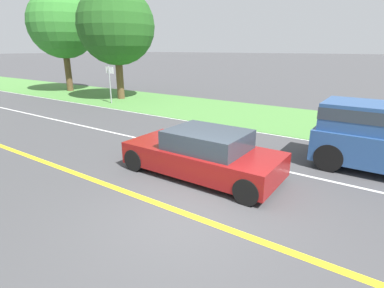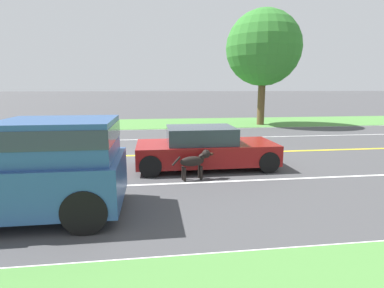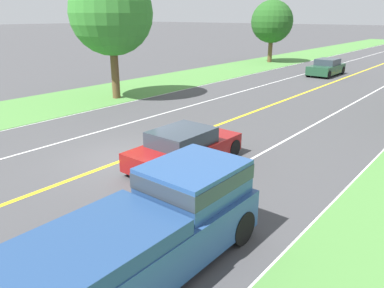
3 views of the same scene
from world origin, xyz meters
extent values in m
plane|color=#424244|center=(0.00, 0.00, 0.00)|extent=(400.00, 400.00, 0.00)
cube|color=yellow|center=(0.00, 0.00, 0.00)|extent=(0.18, 160.00, 0.01)
cube|color=white|center=(7.00, 0.00, 0.00)|extent=(0.14, 160.00, 0.01)
cube|color=white|center=(-7.00, 0.00, 0.00)|extent=(0.14, 160.00, 0.01)
cube|color=white|center=(3.50, 0.00, 0.00)|extent=(0.10, 160.00, 0.01)
cube|color=white|center=(-3.50, 0.00, 0.00)|extent=(0.10, 160.00, 0.01)
cube|color=#4C843D|center=(-10.00, 0.00, 0.01)|extent=(6.00, 160.00, 0.03)
cube|color=maroon|center=(1.96, 0.91, 0.48)|extent=(1.85, 4.30, 0.62)
cube|color=#2D3842|center=(1.96, 0.74, 1.04)|extent=(1.59, 2.06, 0.50)
cylinder|color=black|center=(2.80, 2.65, 0.32)|extent=(0.22, 0.64, 0.64)
cylinder|color=black|center=(2.80, -0.82, 0.32)|extent=(0.22, 0.64, 0.64)
cylinder|color=black|center=(1.13, 2.65, 0.32)|extent=(0.22, 0.64, 0.64)
cylinder|color=black|center=(1.13, -0.82, 0.32)|extent=(0.22, 0.64, 0.64)
ellipsoid|color=black|center=(3.20, 0.31, 0.52)|extent=(0.36, 0.72, 0.28)
cylinder|color=black|center=(3.23, 0.56, 0.19)|extent=(0.08, 0.08, 0.38)
cylinder|color=black|center=(3.33, 0.09, 0.19)|extent=(0.08, 0.08, 0.38)
cylinder|color=black|center=(3.08, 0.53, 0.19)|extent=(0.08, 0.08, 0.38)
cylinder|color=black|center=(3.18, 0.06, 0.19)|extent=(0.08, 0.08, 0.38)
cylinder|color=black|center=(3.14, 0.59, 0.63)|extent=(0.18, 0.21, 0.18)
sphere|color=black|center=(3.12, 0.71, 0.69)|extent=(0.28, 0.28, 0.23)
ellipsoid|color=#331E14|center=(3.08, 0.87, 0.68)|extent=(0.13, 0.13, 0.09)
cone|color=black|center=(3.18, 0.71, 0.78)|extent=(0.09, 0.09, 0.10)
cone|color=black|center=(3.06, 0.69, 0.78)|extent=(0.09, 0.09, 0.10)
cylinder|color=black|center=(3.30, -0.13, 0.56)|extent=(0.11, 0.26, 0.26)
cube|color=#284C84|center=(5.12, -4.12, 0.69)|extent=(1.98, 5.51, 0.90)
cube|color=#284C84|center=(5.12, -2.52, 1.52)|extent=(1.75, 2.08, 0.76)
cube|color=#2D3842|center=(5.12, -2.52, 1.63)|extent=(1.77, 2.11, 0.34)
cube|color=navy|center=(5.12, -5.27, 1.29)|extent=(1.94, 3.13, 0.31)
cylinder|color=black|center=(6.03, -1.92, 0.40)|extent=(0.22, 0.80, 0.80)
cylinder|color=black|center=(4.22, -1.92, 0.40)|extent=(0.22, 0.80, 0.80)
cube|color=#1E472D|center=(-1.76, 23.93, 0.54)|extent=(1.87, 4.23, 0.70)
cube|color=#2D3842|center=(-1.76, 24.10, 1.14)|extent=(1.61, 2.03, 0.50)
cylinder|color=black|center=(-2.61, 22.25, 0.34)|extent=(0.22, 0.67, 0.67)
cylinder|color=black|center=(-2.61, 25.61, 0.34)|extent=(0.22, 0.67, 0.67)
cylinder|color=black|center=(-0.91, 22.25, 0.34)|extent=(0.22, 0.67, 0.67)
cylinder|color=black|center=(-0.91, 25.61, 0.34)|extent=(0.22, 0.67, 0.67)
cylinder|color=brown|center=(-8.37, 6.50, 1.72)|extent=(0.47, 0.47, 3.44)
sphere|color=#337A2D|center=(-8.37, 6.50, 5.02)|extent=(4.85, 4.85, 4.85)
cylinder|color=brown|center=(-9.95, 29.20, 1.41)|extent=(0.46, 0.46, 2.82)
sphere|color=#23561E|center=(-9.95, 29.20, 4.25)|extent=(4.39, 4.39, 4.39)
camera|label=1|loc=(-4.55, -3.22, 3.37)|focal=28.00mm
camera|label=2|loc=(11.05, -0.72, 2.49)|focal=28.00mm
camera|label=3|loc=(9.81, -8.31, 4.93)|focal=35.00mm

